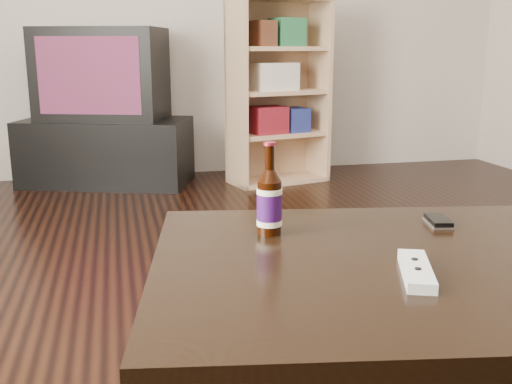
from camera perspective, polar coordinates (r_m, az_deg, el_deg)
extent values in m
cube|color=black|center=(4.12, -14.01, 3.77)|extent=(1.19, 0.85, 0.43)
cube|color=black|center=(4.07, -14.43, 10.82)|extent=(0.89, 0.71, 0.58)
cube|color=#B72E0F|center=(3.84, -15.68, 10.61)|extent=(0.61, 0.21, 0.47)
cube|color=tan|center=(3.85, -1.90, 9.34)|extent=(0.10, 0.29, 1.21)
cube|color=tan|center=(4.16, 5.96, 9.59)|extent=(0.10, 0.29, 1.21)
cube|color=tan|center=(4.08, 2.11, 1.20)|extent=(0.70, 0.45, 0.03)
cube|color=tan|center=(4.11, 1.24, 9.61)|extent=(0.64, 0.19, 1.21)
cube|color=tan|center=(4.02, 2.14, 5.53)|extent=(0.64, 0.41, 0.03)
cube|color=tan|center=(3.99, 2.18, 9.49)|extent=(0.64, 0.41, 0.03)
cube|color=tan|center=(3.98, 2.22, 13.49)|extent=(0.64, 0.41, 0.03)
cube|color=maroon|center=(3.95, 1.11, 6.88)|extent=(0.26, 0.23, 0.18)
cube|color=navy|center=(4.05, 3.67, 6.89)|extent=(0.19, 0.22, 0.16)
cube|color=beige|center=(3.95, 1.73, 10.93)|extent=(0.32, 0.25, 0.18)
cube|color=#236A3C|center=(3.99, 2.97, 14.94)|extent=(0.23, 0.23, 0.18)
cube|color=#512A19|center=(3.91, 0.65, 14.86)|extent=(0.15, 0.21, 0.16)
cube|color=black|center=(1.27, 20.96, -7.19)|extent=(1.41, 0.96, 0.07)
cylinder|color=black|center=(1.53, -5.01, -12.72)|extent=(0.09, 0.09, 0.42)
cylinder|color=black|center=(1.31, 1.28, -1.51)|extent=(0.07, 0.07, 0.12)
cylinder|color=#2D0B46|center=(1.30, 1.28, -1.41)|extent=(0.07, 0.07, 0.07)
cylinder|color=#ECE7C0|center=(1.30, 1.29, 0.10)|extent=(0.07, 0.07, 0.01)
cylinder|color=#ECE7C0|center=(1.31, 1.28, -2.90)|extent=(0.07, 0.07, 0.01)
cone|color=black|center=(1.29, 1.30, 1.58)|extent=(0.07, 0.07, 0.03)
cylinder|color=black|center=(1.28, 1.31, 3.30)|extent=(0.03, 0.03, 0.05)
cylinder|color=maroon|center=(1.28, 1.32, 4.61)|extent=(0.03, 0.03, 0.01)
cube|color=silver|center=(1.45, 16.96, -2.87)|extent=(0.07, 0.10, 0.01)
cube|color=black|center=(1.45, 16.98, -2.62)|extent=(0.06, 0.10, 0.01)
cylinder|color=silver|center=(1.42, 17.30, -2.71)|extent=(0.02, 0.02, 0.00)
cube|color=#BABABD|center=(1.12, 15.02, -7.24)|extent=(0.11, 0.18, 0.02)
cylinder|color=black|center=(1.14, 14.88, -6.21)|extent=(0.02, 0.02, 0.00)
cylinder|color=black|center=(1.10, 15.18, -7.07)|extent=(0.02, 0.02, 0.00)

